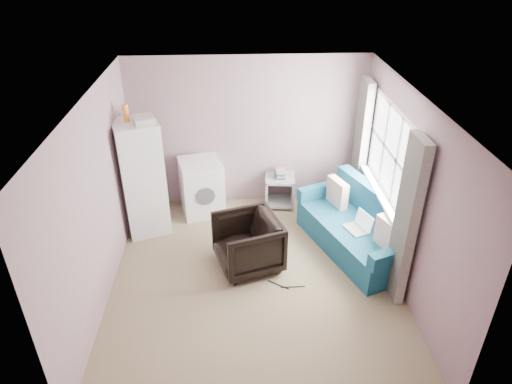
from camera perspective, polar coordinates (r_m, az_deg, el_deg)
room at (r=5.58m, az=0.01°, el=-0.80°), size 3.84×4.24×2.54m
armchair at (r=6.26m, az=-1.05°, el=-6.13°), size 0.97×1.01×0.84m
fridge at (r=7.00m, az=-14.10°, el=1.80°), size 0.79×0.79×2.03m
washing_machine at (r=7.49m, az=-6.83°, el=0.77°), size 0.78×0.78×0.92m
side_table at (r=7.72m, az=2.98°, el=0.47°), size 0.52×0.52×0.66m
sofa at (r=6.83m, az=12.75°, el=-4.59°), size 1.54×2.15×0.88m
window_dressing at (r=6.57m, az=15.25°, el=1.64°), size 0.17×2.62×2.18m
floor_cables at (r=6.19m, az=3.73°, el=-11.62°), size 0.48×0.19×0.01m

